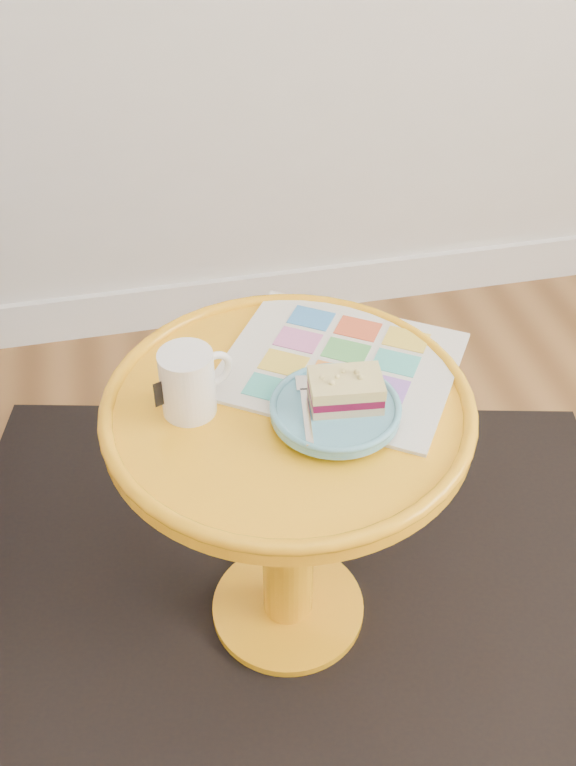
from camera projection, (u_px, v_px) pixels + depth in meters
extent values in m
cube|color=white|center=(138.00, 310.00, 2.19)|extent=(4.00, 0.02, 0.12)
cube|color=black|center=(288.00, 610.00, 1.56)|extent=(1.52, 1.37, 0.01)
cylinder|color=#FDA715|center=(288.00, 608.00, 1.56)|extent=(0.28, 0.28, 0.02)
cylinder|color=#FDA715|center=(288.00, 521.00, 1.40)|extent=(0.09, 0.09, 0.46)
cylinder|color=#FDA715|center=(288.00, 411.00, 1.24)|extent=(0.54, 0.54, 0.03)
cube|color=silver|center=(340.00, 365.00, 1.30)|extent=(0.44, 0.43, 0.01)
cylinder|color=white|center=(188.00, 383.00, 1.19)|extent=(0.08, 0.08, 0.10)
torus|color=white|center=(214.00, 369.00, 1.21)|extent=(0.06, 0.03, 0.06)
cylinder|color=#D1B78C|center=(185.00, 358.00, 1.16)|extent=(0.07, 0.07, 0.01)
cylinder|color=#5BA5C2|center=(335.00, 415.00, 1.20)|extent=(0.07, 0.07, 0.01)
cylinder|color=#5BA5C2|center=(335.00, 410.00, 1.20)|extent=(0.18, 0.18, 0.01)
cube|color=#D3BC8C|center=(345.00, 399.00, 1.19)|extent=(0.11, 0.08, 0.01)
cube|color=maroon|center=(346.00, 392.00, 1.18)|extent=(0.11, 0.08, 0.01)
cube|color=#EADB8C|center=(346.00, 383.00, 1.17)|extent=(0.11, 0.08, 0.02)
cube|color=silver|center=(307.00, 417.00, 1.17)|extent=(0.03, 0.12, 0.00)
cube|color=silver|center=(303.00, 384.00, 1.22)|extent=(0.02, 0.03, 0.00)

